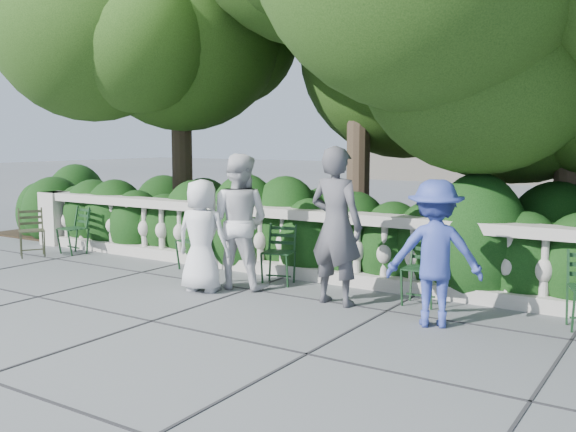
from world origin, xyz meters
The scene contains 13 objects.
ground centered at (0.00, 0.00, 0.00)m, with size 90.00×90.00×0.00m, color #4C4F53.
balustrade centered at (0.00, 1.80, 0.49)m, with size 12.00×0.44×1.00m.
shrub_hedge centered at (0.00, 3.00, 0.00)m, with size 15.00×2.60×1.70m, color black, non-canonical shape.
tree_canopy centered at (0.69, 3.19, 3.96)m, with size 15.04×6.52×6.78m.
chair_a centered at (-4.66, 1.14, 0.00)m, with size 0.44×0.48×0.84m, color black, non-canonical shape.
chair_b centered at (-2.01, 1.26, 0.00)m, with size 0.44×0.48×0.84m, color black, non-canonical shape.
chair_d centered at (1.74, 1.13, 0.00)m, with size 0.44×0.48×0.84m, color black, non-canonical shape.
chair_e centered at (-0.30, 1.13, 0.00)m, with size 0.44×0.48×0.84m, color black, non-canonical shape.
chair_weathered centered at (-4.89, 0.65, 0.00)m, with size 0.44×0.48×0.84m, color black, non-canonical shape.
person_businessman centered at (-0.95, 0.40, 0.74)m, with size 0.72×0.47×1.48m, color silver.
person_woman_grey centered at (0.84, 0.77, 0.96)m, with size 0.70×0.46×1.91m, color #45444A.
person_casual_man centered at (-0.68, 0.83, 0.90)m, with size 0.88×0.68×1.80m, color silver.
person_older_blue centered at (2.15, 0.55, 0.79)m, with size 1.02×0.58×1.57m, color #314094.
Camera 1 is at (4.49, -5.94, 2.00)m, focal length 40.00 mm.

